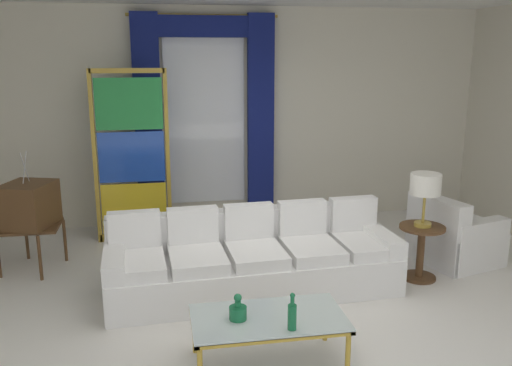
# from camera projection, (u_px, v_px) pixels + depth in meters

# --- Properties ---
(ground_plane) EXTENTS (16.00, 16.00, 0.00)m
(ground_plane) POSITION_uv_depth(u_px,v_px,m) (277.00, 314.00, 5.04)
(ground_plane) COLOR white
(wall_rear) EXTENTS (8.00, 0.12, 3.00)m
(wall_rear) POSITION_uv_depth(u_px,v_px,m) (232.00, 117.00, 7.62)
(wall_rear) COLOR silver
(wall_rear) RESTS_ON ground
(curtained_window) EXTENTS (2.00, 0.17, 2.70)m
(curtained_window) POSITION_uv_depth(u_px,v_px,m) (205.00, 101.00, 7.33)
(curtained_window) COLOR white
(curtained_window) RESTS_ON ground
(couch_white_long) EXTENTS (2.96, 1.07, 0.86)m
(couch_white_long) POSITION_uv_depth(u_px,v_px,m) (252.00, 261.00, 5.52)
(couch_white_long) COLOR white
(couch_white_long) RESTS_ON ground
(coffee_table) EXTENTS (1.18, 0.63, 0.41)m
(coffee_table) POSITION_uv_depth(u_px,v_px,m) (268.00, 321.00, 4.14)
(coffee_table) COLOR silver
(coffee_table) RESTS_ON ground
(bottle_blue_decanter) EXTENTS (0.07, 0.07, 0.29)m
(bottle_blue_decanter) POSITION_uv_depth(u_px,v_px,m) (292.00, 315.00, 3.91)
(bottle_blue_decanter) COLOR #196B3D
(bottle_blue_decanter) RESTS_ON coffee_table
(bottle_crystal_tall) EXTENTS (0.13, 0.13, 0.21)m
(bottle_crystal_tall) POSITION_uv_depth(u_px,v_px,m) (238.00, 311.00, 4.07)
(bottle_crystal_tall) COLOR #196B3D
(bottle_crystal_tall) RESTS_ON coffee_table
(vintage_tv) EXTENTS (0.67, 0.72, 1.35)m
(vintage_tv) POSITION_uv_depth(u_px,v_px,m) (28.00, 207.00, 5.93)
(vintage_tv) COLOR brown
(vintage_tv) RESTS_ON ground
(armchair_white) EXTENTS (1.00, 0.99, 0.80)m
(armchair_white) POSITION_uv_depth(u_px,v_px,m) (452.00, 238.00, 6.24)
(armchair_white) COLOR white
(armchair_white) RESTS_ON ground
(stained_glass_divider) EXTENTS (0.95, 0.05, 2.20)m
(stained_glass_divider) POSITION_uv_depth(u_px,v_px,m) (132.00, 160.00, 6.80)
(stained_glass_divider) COLOR gold
(stained_glass_divider) RESTS_ON ground
(peacock_figurine) EXTENTS (0.44, 0.60, 0.50)m
(peacock_figurine) POSITION_uv_depth(u_px,v_px,m) (174.00, 232.00, 6.66)
(peacock_figurine) COLOR beige
(peacock_figurine) RESTS_ON ground
(round_side_table) EXTENTS (0.48, 0.48, 0.59)m
(round_side_table) POSITION_uv_depth(u_px,v_px,m) (421.00, 247.00, 5.75)
(round_side_table) COLOR brown
(round_side_table) RESTS_ON ground
(table_lamp_brass) EXTENTS (0.32, 0.32, 0.57)m
(table_lamp_brass) POSITION_uv_depth(u_px,v_px,m) (425.00, 186.00, 5.59)
(table_lamp_brass) COLOR #B29338
(table_lamp_brass) RESTS_ON round_side_table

